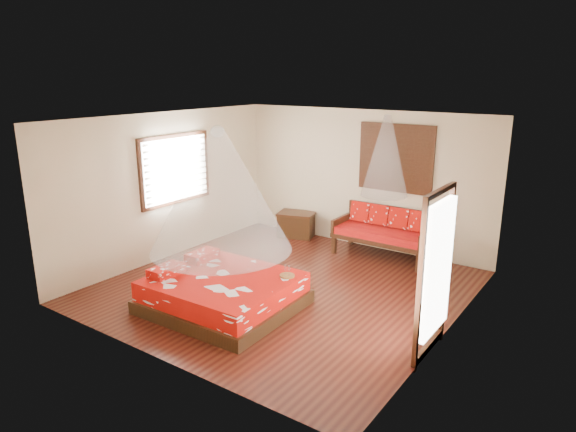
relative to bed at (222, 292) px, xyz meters
name	(u,v)px	position (x,y,z in m)	size (l,w,h in m)	color
room	(284,207)	(0.33, 1.18, 1.15)	(5.54, 5.54, 2.84)	black
bed	(222,292)	(0.00, 0.00, 0.00)	(2.16, 1.96, 0.64)	black
daybed	(385,230)	(1.04, 3.57, 0.27)	(1.88, 0.84, 0.96)	black
storage_chest	(297,224)	(-1.09, 3.63, 0.02)	(0.91, 0.77, 0.54)	black
shutter_panel	(396,158)	(1.04, 3.90, 1.65)	(1.52, 0.06, 1.32)	black
window_left	(176,169)	(-2.38, 1.38, 1.45)	(0.10, 1.74, 1.34)	black
glazed_door	(434,274)	(3.05, 0.58, 0.82)	(0.08, 1.02, 2.16)	black
wine_tray	(287,274)	(0.80, 0.59, 0.30)	(0.23, 0.23, 0.19)	brown
mosquito_net_main	(220,190)	(0.02, 0.00, 1.60)	(2.10, 2.10, 1.80)	white
mosquito_net_daybed	(386,156)	(1.04, 3.43, 1.75)	(0.88, 0.88, 1.50)	white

